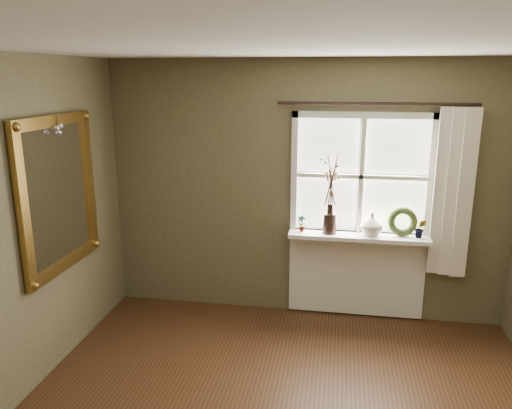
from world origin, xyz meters
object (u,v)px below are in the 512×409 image
object	(u,v)px
dark_jug	(330,223)
wreath	(402,225)
gilt_mirror	(59,194)
cream_vase	(372,224)

from	to	relation	value
dark_jug	wreath	world-z (taller)	wreath
gilt_mirror	cream_vase	bearing A→B (deg)	21.55
wreath	gilt_mirror	bearing A→B (deg)	-167.61
dark_jug	gilt_mirror	bearing A→B (deg)	-154.98
wreath	gilt_mirror	size ratio (longest dim) A/B	0.22
cream_vase	wreath	world-z (taller)	wreath
wreath	dark_jug	bearing A→B (deg)	175.41
cream_vase	dark_jug	bearing A→B (deg)	180.00
dark_jug	gilt_mirror	size ratio (longest dim) A/B	0.15
cream_vase	wreath	bearing A→B (deg)	7.79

